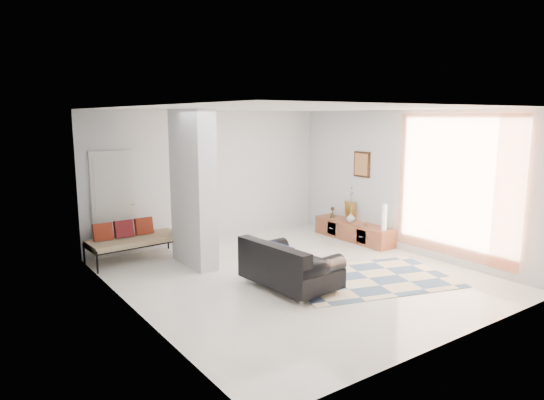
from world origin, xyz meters
TOP-DOWN VIEW (x-y plane):
  - floor at (0.00, 0.00)m, footprint 6.00×6.00m
  - ceiling at (0.00, 0.00)m, footprint 6.00×6.00m
  - wall_back at (0.00, 3.00)m, footprint 6.00×0.00m
  - wall_front at (0.00, -3.00)m, footprint 6.00×0.00m
  - wall_left at (-2.75, 0.00)m, footprint 0.00×6.00m
  - wall_right at (2.75, 0.00)m, footprint 0.00×6.00m
  - partition_column at (-1.10, 1.60)m, footprint 0.35×1.20m
  - hallway_door at (-2.10, 2.96)m, footprint 0.85×0.06m
  - curtain at (2.67, -1.15)m, footprint 0.00×2.55m
  - wall_art at (2.72, 1.19)m, footprint 0.04×0.45m
  - media_console at (2.52, 1.19)m, footprint 0.45×2.05m
  - loveseat at (-0.49, -0.41)m, footprint 1.04×1.63m
  - daybed at (-1.93, 2.48)m, footprint 1.76×0.83m
  - area_rug at (0.90, -0.82)m, footprint 3.09×2.48m
  - cylinder_lamp at (2.50, 0.30)m, footprint 0.10×0.10m
  - bronze_figurine at (2.47, 1.81)m, footprint 0.13×0.13m
  - vase at (2.47, 1.22)m, footprint 0.21×0.21m

SIDE VIEW (x-z plane):
  - floor at x=0.00m, z-range 0.00..0.00m
  - area_rug at x=0.90m, z-range 0.00..0.01m
  - media_console at x=2.52m, z-range -0.20..0.60m
  - loveseat at x=-0.49m, z-range -0.02..0.74m
  - daybed at x=-1.93m, z-range 0.03..0.80m
  - vase at x=2.47m, z-range 0.40..0.61m
  - bronze_figurine at x=2.47m, z-range 0.40..0.64m
  - cylinder_lamp at x=2.50m, z-range 0.40..0.93m
  - hallway_door at x=-2.10m, z-range 0.00..2.04m
  - partition_column at x=-1.10m, z-range 0.00..2.80m
  - wall_back at x=0.00m, z-range -1.60..4.40m
  - wall_front at x=0.00m, z-range -1.60..4.40m
  - wall_left at x=-2.75m, z-range -1.60..4.40m
  - wall_right at x=2.75m, z-range -1.60..4.40m
  - curtain at x=2.67m, z-range 0.17..2.72m
  - wall_art at x=2.72m, z-range 1.38..1.92m
  - ceiling at x=0.00m, z-range 2.80..2.80m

